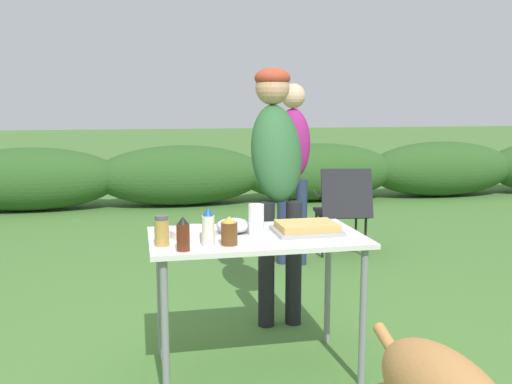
{
  "coord_description": "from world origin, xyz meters",
  "views": [
    {
      "loc": [
        -0.59,
        -2.82,
        1.41
      ],
      "look_at": [
        0.1,
        0.48,
        0.89
      ],
      "focal_mm": 40.0,
      "sensor_mm": 36.0,
      "label": 1
    }
  ],
  "objects_px": {
    "standing_person_in_red_jacket": "(293,155)",
    "bbq_sauce_bottle": "(183,234)",
    "spice_jar": "(162,231)",
    "mixing_bowl": "(233,226)",
    "plate_stack": "(193,233)",
    "camp_chair_green_behind_table": "(343,206)",
    "beer_bottle": "(229,231)",
    "mayo_bottle": "(208,228)",
    "paper_cup_stack": "(256,220)",
    "food_tray": "(307,228)",
    "folding_table": "(256,249)",
    "standing_person_in_dark_puffer": "(276,160)"
  },
  "relations": [
    {
      "from": "folding_table",
      "to": "spice_jar",
      "type": "xyz_separation_m",
      "value": [
        -0.49,
        -0.12,
        0.15
      ]
    },
    {
      "from": "paper_cup_stack",
      "to": "spice_jar",
      "type": "relative_size",
      "value": 1.11
    },
    {
      "from": "standing_person_in_dark_puffer",
      "to": "camp_chair_green_behind_table",
      "type": "distance_m",
      "value": 1.84
    },
    {
      "from": "plate_stack",
      "to": "mayo_bottle",
      "type": "height_order",
      "value": "mayo_bottle"
    },
    {
      "from": "food_tray",
      "to": "standing_person_in_red_jacket",
      "type": "relative_size",
      "value": 0.22
    },
    {
      "from": "plate_stack",
      "to": "spice_jar",
      "type": "bearing_deg",
      "value": -139.39
    },
    {
      "from": "spice_jar",
      "to": "folding_table",
      "type": "bearing_deg",
      "value": 13.97
    },
    {
      "from": "plate_stack",
      "to": "mayo_bottle",
      "type": "distance_m",
      "value": 0.21
    },
    {
      "from": "spice_jar",
      "to": "standing_person_in_red_jacket",
      "type": "height_order",
      "value": "standing_person_in_red_jacket"
    },
    {
      "from": "mixing_bowl",
      "to": "spice_jar",
      "type": "xyz_separation_m",
      "value": [
        -0.38,
        -0.2,
        0.03
      ]
    },
    {
      "from": "paper_cup_stack",
      "to": "standing_person_in_red_jacket",
      "type": "xyz_separation_m",
      "value": [
        0.73,
        1.94,
        0.15
      ]
    },
    {
      "from": "spice_jar",
      "to": "standing_person_in_red_jacket",
      "type": "bearing_deg",
      "value": 59.43
    },
    {
      "from": "paper_cup_stack",
      "to": "mayo_bottle",
      "type": "relative_size",
      "value": 0.86
    },
    {
      "from": "bbq_sauce_bottle",
      "to": "beer_bottle",
      "type": "relative_size",
      "value": 1.14
    },
    {
      "from": "spice_jar",
      "to": "beer_bottle",
      "type": "distance_m",
      "value": 0.32
    },
    {
      "from": "folding_table",
      "to": "standing_person_in_dark_puffer",
      "type": "relative_size",
      "value": 0.67
    },
    {
      "from": "food_tray",
      "to": "beer_bottle",
      "type": "relative_size",
      "value": 2.43
    },
    {
      "from": "mayo_bottle",
      "to": "beer_bottle",
      "type": "height_order",
      "value": "mayo_bottle"
    },
    {
      "from": "folding_table",
      "to": "mayo_bottle",
      "type": "relative_size",
      "value": 5.87
    },
    {
      "from": "spice_jar",
      "to": "camp_chair_green_behind_table",
      "type": "bearing_deg",
      "value": 52.04
    },
    {
      "from": "food_tray",
      "to": "paper_cup_stack",
      "type": "distance_m",
      "value": 0.28
    },
    {
      "from": "food_tray",
      "to": "mayo_bottle",
      "type": "height_order",
      "value": "mayo_bottle"
    },
    {
      "from": "food_tray",
      "to": "beer_bottle",
      "type": "height_order",
      "value": "beer_bottle"
    },
    {
      "from": "folding_table",
      "to": "food_tray",
      "type": "distance_m",
      "value": 0.29
    },
    {
      "from": "bbq_sauce_bottle",
      "to": "camp_chair_green_behind_table",
      "type": "distance_m",
      "value": 2.93
    },
    {
      "from": "mayo_bottle",
      "to": "bbq_sauce_bottle",
      "type": "bearing_deg",
      "value": -151.5
    },
    {
      "from": "mixing_bowl",
      "to": "spice_jar",
      "type": "bearing_deg",
      "value": -152.07
    },
    {
      "from": "paper_cup_stack",
      "to": "beer_bottle",
      "type": "bearing_deg",
      "value": -134.17
    },
    {
      "from": "paper_cup_stack",
      "to": "bbq_sauce_bottle",
      "type": "bearing_deg",
      "value": -148.7
    },
    {
      "from": "mixing_bowl",
      "to": "mayo_bottle",
      "type": "bearing_deg",
      "value": -122.99
    },
    {
      "from": "food_tray",
      "to": "bbq_sauce_bottle",
      "type": "relative_size",
      "value": 2.12
    },
    {
      "from": "standing_person_in_red_jacket",
      "to": "bbq_sauce_bottle",
      "type": "bearing_deg",
      "value": -95.95
    },
    {
      "from": "paper_cup_stack",
      "to": "spice_jar",
      "type": "xyz_separation_m",
      "value": [
        -0.49,
        -0.12,
        -0.01
      ]
    },
    {
      "from": "beer_bottle",
      "to": "mayo_bottle",
      "type": "bearing_deg",
      "value": 179.17
    },
    {
      "from": "folding_table",
      "to": "paper_cup_stack",
      "type": "height_order",
      "value": "paper_cup_stack"
    },
    {
      "from": "paper_cup_stack",
      "to": "bbq_sauce_bottle",
      "type": "height_order",
      "value": "same"
    },
    {
      "from": "mixing_bowl",
      "to": "food_tray",
      "type": "bearing_deg",
      "value": -13.09
    },
    {
      "from": "folding_table",
      "to": "camp_chair_green_behind_table",
      "type": "bearing_deg",
      "value": 59.18
    },
    {
      "from": "spice_jar",
      "to": "standing_person_in_red_jacket",
      "type": "xyz_separation_m",
      "value": [
        1.22,
        2.06,
        0.16
      ]
    },
    {
      "from": "folding_table",
      "to": "bbq_sauce_bottle",
      "type": "distance_m",
      "value": 0.49
    },
    {
      "from": "mixing_bowl",
      "to": "spice_jar",
      "type": "distance_m",
      "value": 0.43
    },
    {
      "from": "food_tray",
      "to": "paper_cup_stack",
      "type": "relative_size",
      "value": 2.12
    },
    {
      "from": "folding_table",
      "to": "plate_stack",
      "type": "xyz_separation_m",
      "value": [
        -0.32,
        0.02,
        0.1
      ]
    },
    {
      "from": "mayo_bottle",
      "to": "bbq_sauce_bottle",
      "type": "relative_size",
      "value": 1.16
    },
    {
      "from": "mayo_bottle",
      "to": "spice_jar",
      "type": "height_order",
      "value": "mayo_bottle"
    },
    {
      "from": "mayo_bottle",
      "to": "standing_person_in_dark_puffer",
      "type": "distance_m",
      "value": 1.06
    },
    {
      "from": "food_tray",
      "to": "spice_jar",
      "type": "bearing_deg",
      "value": -171.4
    },
    {
      "from": "spice_jar",
      "to": "camp_chair_green_behind_table",
      "type": "xyz_separation_m",
      "value": [
        1.76,
        2.26,
        -0.34
      ]
    },
    {
      "from": "paper_cup_stack",
      "to": "camp_chair_green_behind_table",
      "type": "relative_size",
      "value": 0.19
    },
    {
      "from": "beer_bottle",
      "to": "camp_chair_green_behind_table",
      "type": "bearing_deg",
      "value": 58.0
    }
  ]
}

